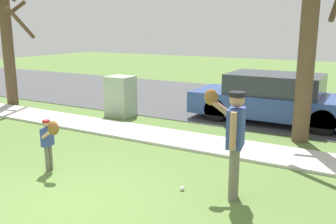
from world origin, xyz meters
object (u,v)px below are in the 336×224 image
at_px(person_adult, 233,133).
at_px(baseball, 182,188).
at_px(street_tree_near, 309,25).
at_px(street_tree_far, 7,38).
at_px(person_child, 49,137).
at_px(utility_cabinet, 121,96).
at_px(parked_wagon_blue, 274,98).

relative_size(person_adult, baseball, 22.54).
bearing_deg(street_tree_near, street_tree_far, -176.76).
distance_m(person_child, street_tree_near, 5.87).
xyz_separation_m(baseball, street_tree_near, (1.15, 3.73, 2.60)).
distance_m(street_tree_near, street_tree_far, 9.34).
bearing_deg(street_tree_far, person_child, -32.66).
relative_size(street_tree_near, street_tree_far, 1.18).
xyz_separation_m(person_adult, utility_cabinet, (-4.76, 3.56, -0.45)).
relative_size(person_child, utility_cabinet, 0.84).
bearing_deg(baseball, street_tree_far, 158.60).
height_order(person_adult, street_tree_far, street_tree_far).
xyz_separation_m(person_child, utility_cabinet, (-1.54, 4.19, -0.07)).
relative_size(street_tree_near, parked_wagon_blue, 1.10).
bearing_deg(street_tree_near, person_child, -130.67).
bearing_deg(person_child, street_tree_near, 39.30).
distance_m(person_adult, baseball, 1.28).
distance_m(baseball, street_tree_near, 4.69).
bearing_deg(street_tree_near, baseball, -107.15).
relative_size(baseball, utility_cabinet, 0.06).
xyz_separation_m(person_child, street_tree_far, (-5.72, 3.66, 1.59)).
bearing_deg(person_adult, street_tree_near, -106.20).
distance_m(person_adult, street_tree_far, 9.51).
height_order(baseball, street_tree_near, street_tree_near).
relative_size(utility_cabinet, parked_wagon_blue, 0.26).
bearing_deg(person_adult, street_tree_far, -28.81).
bearing_deg(person_child, person_adult, 1.00).
distance_m(person_adult, utility_cabinet, 5.96).
bearing_deg(parked_wagon_blue, street_tree_near, -56.68).
bearing_deg(baseball, person_child, -169.28).
relative_size(person_adult, parked_wagon_blue, 0.37).
xyz_separation_m(baseball, parked_wagon_blue, (0.13, 5.27, 0.62)).
xyz_separation_m(person_adult, street_tree_far, (-8.93, 3.04, 1.21)).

